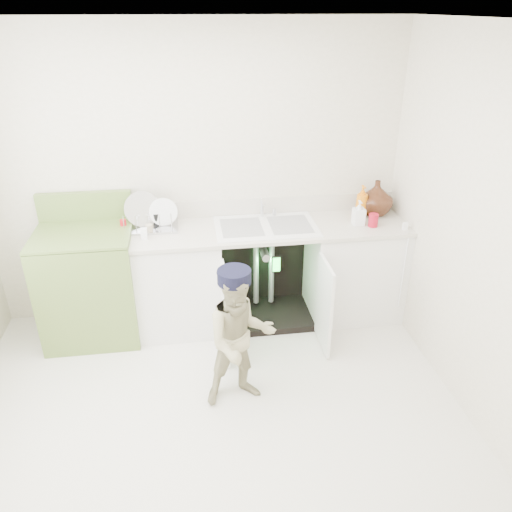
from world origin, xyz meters
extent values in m
plane|color=beige|center=(0.00, 0.00, 0.00)|extent=(3.50, 3.50, 0.00)
cube|color=silver|center=(0.00, 1.50, 1.25)|extent=(3.50, 2.50, 0.02)
cube|color=silver|center=(0.00, -1.50, 1.25)|extent=(3.50, 2.50, 0.02)
cube|color=silver|center=(1.75, 0.00, 1.25)|extent=(2.50, 3.00, 0.02)
plane|color=white|center=(0.00, 0.00, 2.50)|extent=(3.50, 3.50, 0.00)
cube|color=white|center=(-0.25, 1.20, 0.43)|extent=(0.80, 0.60, 0.86)
cube|color=white|center=(1.35, 1.20, 0.43)|extent=(0.80, 0.60, 0.86)
cube|color=black|center=(0.55, 1.47, 0.43)|extent=(0.80, 0.06, 0.86)
cube|color=black|center=(0.55, 1.20, 0.03)|extent=(0.80, 0.60, 0.06)
cylinder|color=gray|center=(0.48, 1.30, 0.45)|extent=(0.05, 0.05, 0.70)
cylinder|color=gray|center=(0.62, 1.30, 0.45)|extent=(0.05, 0.05, 0.70)
cylinder|color=gray|center=(0.55, 1.25, 0.62)|extent=(0.07, 0.18, 0.07)
cube|color=white|center=(0.15, 0.70, 0.40)|extent=(0.03, 0.40, 0.76)
cube|color=white|center=(0.95, 0.70, 0.40)|extent=(0.02, 0.40, 0.76)
cube|color=silver|center=(0.55, 1.20, 0.89)|extent=(2.44, 0.64, 0.03)
cube|color=silver|center=(0.55, 1.49, 0.98)|extent=(2.44, 0.02, 0.15)
cube|color=white|center=(0.55, 1.20, 0.90)|extent=(0.85, 0.55, 0.02)
cube|color=gray|center=(0.34, 1.20, 0.91)|extent=(0.34, 0.40, 0.01)
cube|color=gray|center=(0.76, 1.20, 0.91)|extent=(0.34, 0.40, 0.01)
cylinder|color=silver|center=(0.55, 1.42, 0.99)|extent=(0.03, 0.03, 0.17)
cylinder|color=silver|center=(0.55, 1.36, 1.06)|extent=(0.02, 0.14, 0.02)
cylinder|color=silver|center=(0.66, 1.42, 0.94)|extent=(0.04, 0.04, 0.06)
cylinder|color=white|center=(1.68, 0.89, 0.55)|extent=(0.01, 0.01, 0.70)
cube|color=white|center=(1.68, 0.98, 0.93)|extent=(0.04, 0.02, 0.06)
cube|color=silver|center=(-0.42, 1.32, 0.91)|extent=(0.47, 0.32, 0.02)
cylinder|color=silver|center=(-0.46, 1.34, 0.99)|extent=(0.30, 0.11, 0.29)
cylinder|color=white|center=(-0.29, 1.32, 0.98)|extent=(0.23, 0.06, 0.23)
cylinder|color=silver|center=(-0.61, 1.22, 0.99)|extent=(0.01, 0.01, 0.14)
cylinder|color=silver|center=(-0.51, 1.22, 0.99)|extent=(0.01, 0.01, 0.14)
cylinder|color=silver|center=(-0.42, 1.22, 0.99)|extent=(0.01, 0.01, 0.14)
cylinder|color=silver|center=(-0.32, 1.22, 0.99)|extent=(0.01, 0.01, 0.14)
cylinder|color=silver|center=(-0.23, 1.22, 0.99)|extent=(0.01, 0.01, 0.14)
imported|color=#462C14|center=(1.55, 1.34, 1.05)|extent=(0.30, 0.30, 0.31)
imported|color=orange|center=(1.41, 1.30, 1.04)|extent=(0.11, 0.11, 0.28)
imported|color=white|center=(1.33, 1.14, 1.01)|extent=(0.09, 0.10, 0.21)
cylinder|color=#A80E22|center=(1.44, 1.08, 0.96)|extent=(0.08, 0.08, 0.11)
cylinder|color=red|center=(-0.62, 1.28, 0.95)|extent=(0.05, 0.05, 0.10)
cylinder|color=tan|center=(-0.41, 1.20, 0.94)|extent=(0.06, 0.06, 0.08)
cylinder|color=black|center=(-0.36, 1.32, 0.96)|extent=(0.04, 0.04, 0.12)
cube|color=white|center=(-0.44, 1.10, 0.95)|extent=(0.05, 0.05, 0.09)
cube|color=olive|center=(-0.94, 1.18, 0.46)|extent=(0.77, 0.65, 0.93)
cube|color=olive|center=(-0.94, 1.18, 0.94)|extent=(0.77, 0.65, 0.02)
cube|color=olive|center=(-0.94, 1.46, 1.07)|extent=(0.77, 0.06, 0.24)
cylinder|color=black|center=(-1.13, 1.02, 0.94)|extent=(0.17, 0.17, 0.02)
cylinder|color=silver|center=(-1.13, 1.02, 0.95)|extent=(0.20, 0.20, 0.01)
cylinder|color=black|center=(-1.13, 1.33, 0.94)|extent=(0.17, 0.17, 0.02)
cylinder|color=silver|center=(-1.13, 1.33, 0.95)|extent=(0.20, 0.20, 0.01)
cylinder|color=black|center=(-0.74, 1.02, 0.94)|extent=(0.17, 0.17, 0.02)
cylinder|color=silver|center=(-0.74, 1.02, 0.95)|extent=(0.20, 0.20, 0.01)
cylinder|color=black|center=(-0.74, 1.33, 0.94)|extent=(0.17, 0.17, 0.02)
cylinder|color=silver|center=(-0.74, 1.33, 0.95)|extent=(0.20, 0.20, 0.01)
imported|color=tan|center=(0.21, 0.19, 0.52)|extent=(0.56, 0.46, 1.03)
cylinder|color=black|center=(0.21, 0.19, 1.00)|extent=(0.25, 0.25, 0.09)
cube|color=black|center=(0.19, 0.29, 0.97)|extent=(0.18, 0.11, 0.01)
cube|color=black|center=(0.58, 0.86, 0.72)|extent=(0.07, 0.01, 0.14)
cube|color=#26F23F|center=(0.58, 0.85, 0.72)|extent=(0.06, 0.00, 0.12)
camera|label=1|loc=(-0.08, -2.59, 2.57)|focal=35.00mm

